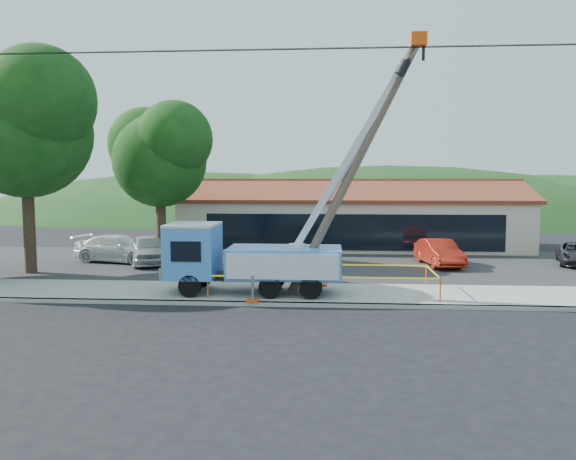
# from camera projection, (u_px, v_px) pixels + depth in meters

# --- Properties ---
(ground) EXTENTS (120.00, 120.00, 0.00)m
(ground) POSITION_uv_depth(u_px,v_px,m) (253.00, 320.00, 18.59)
(ground) COLOR black
(ground) RESTS_ON ground
(curb) EXTENTS (60.00, 0.25, 0.15)m
(curb) POSITION_uv_depth(u_px,v_px,m) (260.00, 304.00, 20.66)
(curb) COLOR gray
(curb) RESTS_ON ground
(sidewalk) EXTENTS (60.00, 4.00, 0.15)m
(sidewalk) POSITION_uv_depth(u_px,v_px,m) (266.00, 293.00, 22.55)
(sidewalk) COLOR gray
(sidewalk) RESTS_ON ground
(parking_lot) EXTENTS (60.00, 12.00, 0.10)m
(parking_lot) POSITION_uv_depth(u_px,v_px,m) (282.00, 264.00, 30.50)
(parking_lot) COLOR #28282B
(parking_lot) RESTS_ON ground
(strip_mall) EXTENTS (22.50, 8.53, 4.67)m
(strip_mall) POSITION_uv_depth(u_px,v_px,m) (351.00, 220.00, 37.97)
(strip_mall) COLOR beige
(strip_mall) RESTS_ON ground
(tree_west_near) EXTENTS (7.56, 6.72, 10.80)m
(tree_west_near) POSITION_uv_depth(u_px,v_px,m) (25.00, 119.00, 26.72)
(tree_west_near) COLOR #332316
(tree_west_near) RESTS_ON ground
(tree_lot) EXTENTS (6.30, 5.60, 8.94)m
(tree_lot) POSITION_uv_depth(u_px,v_px,m) (160.00, 151.00, 31.44)
(tree_lot) COLOR #332316
(tree_lot) RESTS_ON ground
(hill_west) EXTENTS (78.40, 56.00, 28.00)m
(hill_west) POSITION_uv_depth(u_px,v_px,m) (197.00, 214.00, 74.30)
(hill_west) COLOR #1D3A15
(hill_west) RESTS_ON ground
(hill_center) EXTENTS (89.60, 64.00, 32.00)m
(hill_center) POSITION_uv_depth(u_px,v_px,m) (387.00, 215.00, 72.49)
(hill_center) COLOR #1D3A15
(hill_center) RESTS_ON ground
(hill_east) EXTENTS (72.80, 52.00, 26.00)m
(hill_east) POSITION_uv_depth(u_px,v_px,m) (546.00, 216.00, 71.04)
(hill_east) COLOR #1D3A15
(hill_east) RESTS_ON ground
(utility_truck) EXTENTS (10.04, 3.71, 9.93)m
(utility_truck) POSITION_uv_depth(u_px,v_px,m) (250.00, 254.00, 22.21)
(utility_truck) COLOR black
(utility_truck) RESTS_ON ground
(leaning_pole) EXTENTS (5.07, 1.94, 9.83)m
(leaning_pole) POSITION_uv_depth(u_px,v_px,m) (359.00, 157.00, 21.57)
(leaning_pole) COLOR brown
(leaning_pole) RESTS_ON ground
(caution_tape) EXTENTS (8.77, 3.15, 0.91)m
(caution_tape) POSITION_uv_depth(u_px,v_px,m) (323.00, 275.00, 22.53)
(caution_tape) COLOR #E94E0C
(caution_tape) RESTS_ON ground
(car_silver) EXTENTS (3.58, 4.99, 1.58)m
(car_silver) POSITION_uv_depth(u_px,v_px,m) (149.00, 266.00, 30.27)
(car_silver) COLOR #A5A5AC
(car_silver) RESTS_ON ground
(car_red) EXTENTS (2.11, 4.37, 1.38)m
(car_red) POSITION_uv_depth(u_px,v_px,m) (439.00, 267.00, 29.64)
(car_red) COLOR #A82010
(car_red) RESTS_ON ground
(car_white) EXTENTS (5.39, 3.17, 1.47)m
(car_white) POSITION_uv_depth(u_px,v_px,m) (119.00, 264.00, 30.94)
(car_white) COLOR white
(car_white) RESTS_ON ground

